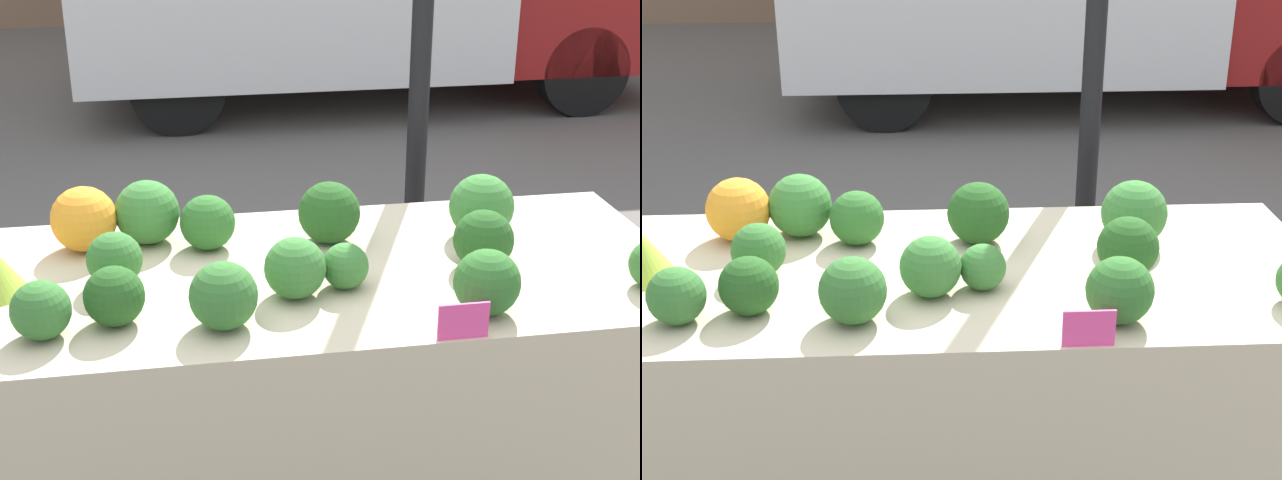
% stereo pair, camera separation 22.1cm
% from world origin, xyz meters
% --- Properties ---
extents(tent_pole, '(0.07, 0.07, 2.42)m').
position_xyz_m(tent_pole, '(0.48, 0.84, 1.21)').
color(tent_pole, black).
rests_on(tent_pole, ground_plane).
extents(market_table, '(1.85, 0.81, 0.86)m').
position_xyz_m(market_table, '(0.00, -0.07, 0.75)').
color(market_table, beige).
rests_on(market_table, ground_plane).
extents(orange_cauliflower, '(0.17, 0.17, 0.17)m').
position_xyz_m(orange_cauliflower, '(-0.59, 0.22, 0.94)').
color(orange_cauliflower, orange).
rests_on(orange_cauliflower, market_table).
extents(broccoli_head_0, '(0.15, 0.15, 0.15)m').
position_xyz_m(broccoli_head_0, '(0.33, -0.29, 0.94)').
color(broccoli_head_0, '#2D6628').
rests_on(broccoli_head_0, market_table).
extents(broccoli_head_1, '(0.15, 0.15, 0.15)m').
position_xyz_m(broccoli_head_1, '(-0.27, 0.18, 0.93)').
color(broccoli_head_1, '#2D6628').
rests_on(broccoli_head_1, market_table).
extents(broccoli_head_2, '(0.13, 0.13, 0.13)m').
position_xyz_m(broccoli_head_2, '(-0.65, -0.24, 0.92)').
color(broccoli_head_2, '#336B2D').
rests_on(broccoli_head_2, market_table).
extents(broccoli_head_3, '(0.14, 0.14, 0.14)m').
position_xyz_m(broccoli_head_3, '(-0.50, -0.01, 0.93)').
color(broccoli_head_3, '#336B2D').
rests_on(broccoli_head_3, market_table).
extents(broccoli_head_5, '(0.11, 0.11, 0.11)m').
position_xyz_m(broccoli_head_5, '(0.04, -0.11, 0.92)').
color(broccoli_head_5, '#387533').
rests_on(broccoli_head_5, market_table).
extents(broccoli_head_6, '(0.15, 0.15, 0.15)m').
position_xyz_m(broccoli_head_6, '(-0.26, -0.25, 0.94)').
color(broccoli_head_6, '#336B2D').
rests_on(broccoli_head_6, market_table).
extents(broccoli_head_7, '(0.17, 0.17, 0.17)m').
position_xyz_m(broccoli_head_7, '(-0.43, 0.24, 0.94)').
color(broccoli_head_7, '#387533').
rests_on(broccoli_head_7, market_table).
extents(broccoli_head_8, '(0.15, 0.15, 0.15)m').
position_xyz_m(broccoli_head_8, '(-0.08, -0.14, 0.93)').
color(broccoli_head_8, '#387533').
rests_on(broccoli_head_8, market_table).
extents(broccoli_head_9, '(0.14, 0.14, 0.14)m').
position_xyz_m(broccoli_head_9, '(-0.49, -0.20, 0.93)').
color(broccoli_head_9, '#23511E').
rests_on(broccoli_head_9, market_table).
extents(broccoli_head_10, '(0.17, 0.17, 0.17)m').
position_xyz_m(broccoli_head_10, '(0.05, 0.17, 0.94)').
color(broccoli_head_10, '#23511E').
rests_on(broccoli_head_10, market_table).
extents(broccoli_head_11, '(0.15, 0.15, 0.15)m').
position_xyz_m(broccoli_head_11, '(0.40, -0.06, 0.93)').
color(broccoli_head_11, '#23511E').
rests_on(broccoli_head_11, market_table).
extents(broccoli_head_12, '(0.18, 0.18, 0.18)m').
position_xyz_m(broccoli_head_12, '(0.46, 0.13, 0.95)').
color(broccoli_head_12, '#387533').
rests_on(broccoli_head_12, market_table).
extents(price_sign, '(0.11, 0.01, 0.08)m').
position_xyz_m(price_sign, '(0.25, -0.39, 0.90)').
color(price_sign, '#EF4793').
rests_on(price_sign, market_table).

